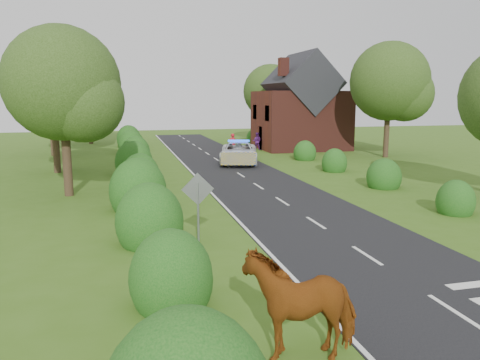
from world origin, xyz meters
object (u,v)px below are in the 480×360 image
object	(u,v)px
pedestrian_red	(232,144)
pedestrian_purple	(257,141)
road_sign	(198,200)
police_van	(239,153)
cow	(300,308)

from	to	relation	value
pedestrian_red	pedestrian_purple	bearing A→B (deg)	-145.00
road_sign	pedestrian_red	world-z (taller)	road_sign
police_van	pedestrian_red	bearing A→B (deg)	96.37
police_van	pedestrian_purple	xyz separation A→B (m)	(3.85, 8.32, 0.02)
pedestrian_red	road_sign	bearing A→B (deg)	67.24
road_sign	police_van	size ratio (longest dim) A/B	0.40
road_sign	cow	bearing A→B (deg)	-82.24
road_sign	pedestrian_purple	size ratio (longest dim) A/B	1.52
police_van	pedestrian_red	size ratio (longest dim) A/B	3.49
police_van	pedestrian_purple	distance (m)	9.16
police_van	pedestrian_purple	size ratio (longest dim) A/B	3.81
cow	pedestrian_purple	size ratio (longest dim) A/B	1.47
cow	pedestrian_red	bearing A→B (deg)	171.87
road_sign	pedestrian_red	distance (m)	25.93
cow	police_van	world-z (taller)	police_van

